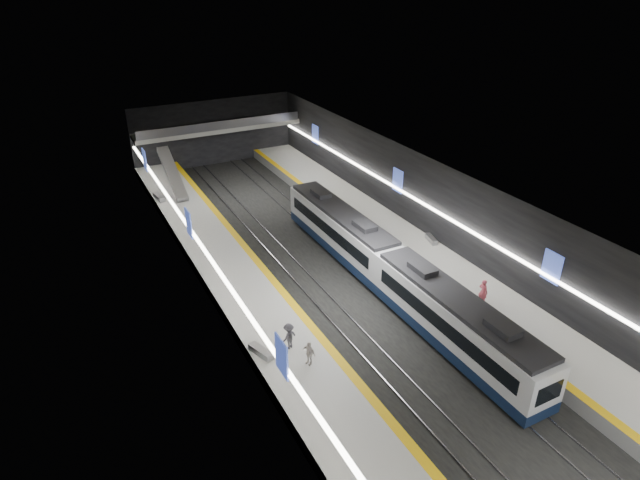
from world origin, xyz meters
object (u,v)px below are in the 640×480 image
bench_left_far (159,197)px  passenger_right_a (483,292)px  passenger_left_a (309,353)px  passenger_left_b (289,336)px  train (390,268)px  bench_right_far (431,239)px  bench_left_near (261,352)px  escalator (172,174)px

bench_left_far → passenger_right_a: 33.83m
passenger_left_a → passenger_left_b: 1.96m
passenger_left_a → passenger_left_b: (-0.45, 1.90, 0.10)m
passenger_right_a → train: bearing=28.0°
bench_right_far → passenger_left_b: 18.63m
bench_left_near → bench_right_far: (18.89, 7.26, -0.02)m
train → bench_right_far: size_ratio=17.39×
bench_left_near → passenger_right_a: bearing=-25.9°
bench_left_near → passenger_left_a: bearing=-61.4°
passenger_left_b → bench_left_far: bearing=-107.3°
bench_right_far → passenger_right_a: size_ratio=0.88×
bench_right_far → bench_left_near: bearing=-144.2°
train → bench_left_near: bearing=-163.9°
escalator → passenger_right_a: 34.48m
escalator → bench_right_far: 27.92m
passenger_right_a → passenger_left_a: (-13.79, -0.04, -0.18)m
train → escalator: escalator is taller
bench_left_far → passenger_right_a: bearing=-69.9°
train → bench_right_far: bearing=28.6°
passenger_left_b → escalator: bearing=-111.4°
train → passenger_right_a: bearing=-52.8°
train → bench_left_far: (-12.00, 24.18, -0.95)m
escalator → bench_left_near: (-1.89, -29.34, -1.67)m
bench_right_far → passenger_right_a: passenger_right_a is taller
bench_left_near → bench_left_far: bearing=71.7°
train → escalator: (-10.00, 25.90, 0.70)m
bench_right_far → train: bearing=-136.6°
bench_left_far → bench_right_far: size_ratio=1.18×
passenger_right_a → bench_left_near: bearing=73.4°
train → passenger_left_a: (-9.60, -5.56, -0.40)m
bench_left_near → bench_right_far: bearing=2.5°
train → bench_left_near: 12.41m
bench_left_far → passenger_left_b: passenger_left_b is taller
passenger_left_b → passenger_right_a: bearing=151.2°
passenger_right_a → passenger_left_b: size_ratio=1.09×
bench_left_far → bench_right_far: 27.85m
train → bench_left_far: train is taller
train → bench_left_far: bearing=116.4°
train → passenger_left_b: train is taller
bench_right_far → passenger_left_a: (-16.60, -9.38, 0.59)m
train → bench_left_far: 27.01m
bench_left_near → bench_right_far: 20.23m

